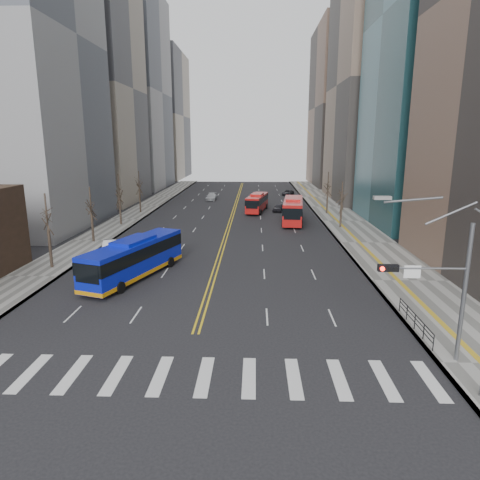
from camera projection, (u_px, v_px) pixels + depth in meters
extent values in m
plane|color=black|center=(182.00, 376.00, 22.72)|extent=(220.00, 220.00, 0.00)
cube|color=#65635E|center=(344.00, 221.00, 65.90)|extent=(7.00, 130.00, 0.15)
cube|color=#65635E|center=(126.00, 220.00, 67.07)|extent=(5.00, 130.00, 0.15)
cube|color=silver|center=(30.00, 373.00, 23.01)|extent=(0.70, 4.00, 0.01)
cube|color=silver|center=(73.00, 374.00, 22.93)|extent=(0.70, 4.00, 0.01)
cube|color=silver|center=(117.00, 374.00, 22.84)|extent=(0.70, 4.00, 0.01)
cube|color=silver|center=(160.00, 375.00, 22.76)|extent=(0.70, 4.00, 0.01)
cube|color=silver|center=(205.00, 376.00, 22.68)|extent=(0.70, 4.00, 0.01)
cube|color=silver|center=(249.00, 377.00, 22.60)|extent=(0.70, 4.00, 0.01)
cube|color=silver|center=(294.00, 378.00, 22.52)|extent=(0.70, 4.00, 0.01)
cube|color=silver|center=(339.00, 379.00, 22.44)|extent=(0.70, 4.00, 0.01)
cube|color=silver|center=(384.00, 380.00, 22.35)|extent=(0.70, 4.00, 0.01)
cube|color=silver|center=(430.00, 380.00, 22.27)|extent=(0.70, 4.00, 0.01)
cube|color=gold|center=(233.00, 211.00, 76.26)|extent=(0.15, 100.00, 0.01)
cube|color=gold|center=(235.00, 211.00, 76.24)|extent=(0.15, 100.00, 0.01)
cube|color=gray|center=(77.00, 89.00, 83.03)|extent=(22.00, 22.00, 44.00)
cube|color=gray|center=(123.00, 93.00, 108.82)|extent=(20.00, 26.00, 48.00)
cube|color=#30626D|center=(457.00, 13.00, 57.88)|extent=(20.00, 22.00, 58.00)
cube|color=#876F5D|center=(387.00, 85.00, 85.56)|extent=(20.00, 26.00, 46.00)
cube|color=gray|center=(156.00, 116.00, 140.84)|extent=(18.00, 30.00, 40.00)
cube|color=brown|center=(348.00, 108.00, 117.19)|extent=(18.00, 30.00, 42.00)
cylinder|color=slate|center=(464.00, 295.00, 23.23)|extent=(0.24, 0.24, 8.00)
cylinder|color=slate|center=(425.00, 268.00, 22.97)|extent=(4.50, 0.12, 0.12)
cube|color=black|center=(388.00, 268.00, 23.04)|extent=(1.10, 0.28, 0.38)
cylinder|color=#FF190C|center=(382.00, 269.00, 22.90)|extent=(0.24, 0.08, 0.24)
cylinder|color=black|center=(389.00, 269.00, 22.88)|extent=(0.24, 0.08, 0.24)
cylinder|color=black|center=(396.00, 269.00, 22.87)|extent=(0.24, 0.08, 0.24)
cube|color=white|center=(412.00, 272.00, 23.04)|extent=(0.90, 0.06, 0.70)
cube|color=#999993|center=(382.00, 198.00, 22.20)|extent=(0.90, 0.35, 0.18)
cube|color=black|center=(416.00, 315.00, 27.81)|extent=(0.04, 6.00, 0.04)
cylinder|color=black|center=(433.00, 343.00, 25.00)|extent=(0.06, 0.06, 1.00)
cylinder|color=black|center=(424.00, 332.00, 26.46)|extent=(0.06, 0.06, 1.00)
cylinder|color=black|center=(415.00, 322.00, 27.92)|extent=(0.06, 0.06, 1.00)
cylinder|color=black|center=(407.00, 313.00, 29.38)|extent=(0.06, 0.06, 1.00)
cylinder|color=black|center=(400.00, 305.00, 30.84)|extent=(0.06, 0.06, 1.00)
cylinder|color=#32251E|center=(50.00, 249.00, 41.33)|extent=(0.28, 0.28, 3.90)
cylinder|color=#32251E|center=(93.00, 228.00, 52.07)|extent=(0.28, 0.28, 3.60)
cylinder|color=#32251E|center=(120.00, 212.00, 62.73)|extent=(0.28, 0.28, 4.00)
cylinder|color=#32251E|center=(140.00, 202.00, 73.45)|extent=(0.28, 0.28, 3.80)
cylinder|color=#32251E|center=(341.00, 216.00, 60.70)|extent=(0.28, 0.28, 3.50)
cylinder|color=#32251E|center=(327.00, 203.00, 72.35)|extent=(0.28, 0.28, 3.75)
cube|color=#0C1BBE|center=(135.00, 258.00, 38.66)|extent=(6.56, 12.77, 3.01)
cube|color=black|center=(134.00, 252.00, 38.53)|extent=(6.62, 12.81, 1.07)
cube|color=#0C1BBE|center=(134.00, 241.00, 38.29)|extent=(3.41, 4.85, 0.40)
cube|color=orange|center=(135.00, 272.00, 38.96)|extent=(6.62, 12.81, 0.35)
cylinder|color=black|center=(94.00, 284.00, 35.76)|extent=(0.61, 1.04, 1.00)
cylinder|color=black|center=(120.00, 288.00, 34.84)|extent=(0.61, 1.04, 1.00)
cylinder|color=black|center=(148.00, 259.00, 43.09)|extent=(0.61, 1.04, 1.00)
cylinder|color=black|center=(170.00, 262.00, 42.18)|extent=(0.61, 1.04, 1.00)
cube|color=red|center=(293.00, 210.00, 64.90)|extent=(3.95, 12.17, 3.13)
cube|color=black|center=(293.00, 206.00, 64.77)|extent=(4.01, 12.19, 1.11)
cube|color=red|center=(293.00, 199.00, 64.53)|extent=(2.60, 4.39, 0.40)
cylinder|color=black|center=(283.00, 224.00, 61.72)|extent=(0.40, 1.03, 1.00)
cylinder|color=black|center=(302.00, 224.00, 61.35)|extent=(0.40, 1.03, 1.00)
cylinder|color=black|center=(285.00, 215.00, 69.10)|extent=(0.40, 1.03, 1.00)
cylinder|color=black|center=(302.00, 215.00, 68.73)|extent=(0.40, 1.03, 1.00)
cube|color=red|center=(257.00, 202.00, 74.73)|extent=(4.05, 10.33, 2.58)
cube|color=black|center=(257.00, 199.00, 74.61)|extent=(4.11, 10.36, 0.94)
cube|color=red|center=(257.00, 194.00, 74.42)|extent=(2.43, 3.80, 0.40)
cylinder|color=black|center=(247.00, 212.00, 72.16)|extent=(0.47, 1.04, 1.00)
cylinder|color=black|center=(260.00, 212.00, 71.69)|extent=(0.47, 1.04, 1.00)
cylinder|color=black|center=(254.00, 206.00, 78.30)|extent=(0.47, 1.04, 1.00)
cylinder|color=black|center=(266.00, 206.00, 77.83)|extent=(0.47, 1.04, 1.00)
imported|color=silver|center=(110.00, 246.00, 47.93)|extent=(2.14, 4.09, 1.28)
imported|color=black|center=(280.00, 208.00, 75.21)|extent=(2.98, 4.32, 1.36)
imported|color=#AEAFB4|center=(211.00, 197.00, 89.72)|extent=(2.06, 4.87, 1.40)
imported|color=black|center=(288.00, 193.00, 97.69)|extent=(3.28, 4.61, 1.17)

